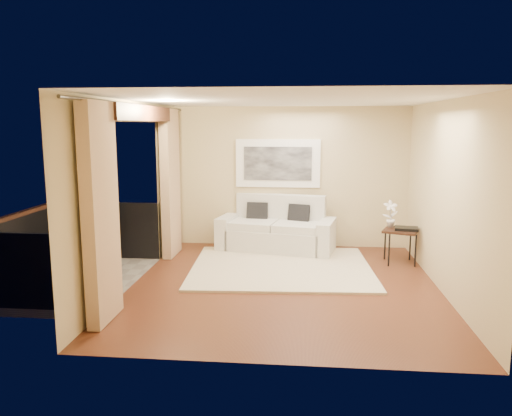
# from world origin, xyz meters

# --- Properties ---
(floor) EXTENTS (5.00, 5.00, 0.00)m
(floor) POSITION_xyz_m (0.00, 0.00, 0.00)
(floor) COLOR #5A2D1A
(floor) RESTS_ON ground
(room_shell) EXTENTS (5.00, 6.40, 5.00)m
(room_shell) POSITION_xyz_m (-2.13, 0.00, 2.52)
(room_shell) COLOR white
(room_shell) RESTS_ON ground
(balcony) EXTENTS (1.81, 2.60, 1.17)m
(balcony) POSITION_xyz_m (-3.31, 0.00, 0.18)
(balcony) COLOR #605B56
(balcony) RESTS_ON ground
(curtains) EXTENTS (0.16, 4.80, 2.64)m
(curtains) POSITION_xyz_m (-2.11, 0.00, 1.34)
(curtains) COLOR tan
(curtains) RESTS_ON ground
(artwork) EXTENTS (1.62, 0.07, 0.92)m
(artwork) POSITION_xyz_m (-0.24, 2.46, 1.62)
(artwork) COLOR white
(artwork) RESTS_ON room_shell
(rug) EXTENTS (3.07, 2.72, 0.04)m
(rug) POSITION_xyz_m (-0.08, 0.87, 0.02)
(rug) COLOR beige
(rug) RESTS_ON floor
(sofa) EXTENTS (2.27, 1.31, 1.03)m
(sofa) POSITION_xyz_m (-0.22, 2.10, 0.36)
(sofa) COLOR silver
(sofa) RESTS_ON floor
(side_table) EXTENTS (0.69, 0.69, 0.59)m
(side_table) POSITION_xyz_m (1.93, 1.39, 0.53)
(side_table) COLOR black
(side_table) RESTS_ON floor
(tray) EXTENTS (0.42, 0.34, 0.05)m
(tray) POSITION_xyz_m (2.02, 1.35, 0.62)
(tray) COLOR black
(tray) RESTS_ON side_table
(orchid) EXTENTS (0.27, 0.21, 0.48)m
(orchid) POSITION_xyz_m (1.78, 1.55, 0.83)
(orchid) COLOR white
(orchid) RESTS_ON side_table
(bistro_table) EXTENTS (0.68, 0.68, 0.69)m
(bistro_table) POSITION_xyz_m (-2.95, -0.51, 0.61)
(bistro_table) COLOR black
(bistro_table) RESTS_ON balcony
(balcony_chair_far) EXTENTS (0.47, 0.47, 0.95)m
(balcony_chair_far) POSITION_xyz_m (-3.12, 0.82, 0.55)
(balcony_chair_far) COLOR black
(balcony_chair_far) RESTS_ON balcony
(balcony_chair_near) EXTENTS (0.46, 0.46, 0.91)m
(balcony_chair_near) POSITION_xyz_m (-2.87, -0.76, 0.52)
(balcony_chair_near) COLOR black
(balcony_chair_near) RESTS_ON balcony
(ice_bucket) EXTENTS (0.18, 0.18, 0.20)m
(ice_bucket) POSITION_xyz_m (-3.14, -0.45, 0.79)
(ice_bucket) COLOR white
(ice_bucket) RESTS_ON bistro_table
(candle) EXTENTS (0.06, 0.06, 0.07)m
(candle) POSITION_xyz_m (-2.86, -0.35, 0.73)
(candle) COLOR #FC162E
(candle) RESTS_ON bistro_table
(vase) EXTENTS (0.04, 0.04, 0.18)m
(vase) POSITION_xyz_m (-2.99, -0.67, 0.78)
(vase) COLOR silver
(vase) RESTS_ON bistro_table
(glass_a) EXTENTS (0.06, 0.06, 0.12)m
(glass_a) POSITION_xyz_m (-2.83, -0.61, 0.75)
(glass_a) COLOR silver
(glass_a) RESTS_ON bistro_table
(glass_b) EXTENTS (0.06, 0.06, 0.12)m
(glass_b) POSITION_xyz_m (-2.75, -0.48, 0.75)
(glass_b) COLOR white
(glass_b) RESTS_ON bistro_table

